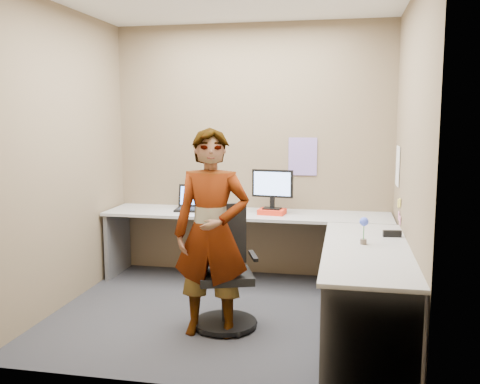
% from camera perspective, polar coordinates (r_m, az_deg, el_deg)
% --- Properties ---
extents(ground, '(3.00, 3.00, 0.00)m').
position_cam_1_polar(ground, '(4.82, -1.53, -12.84)').
color(ground, '#232328').
rests_on(ground, ground).
extents(wall_back, '(3.00, 0.00, 3.00)m').
position_cam_1_polar(wall_back, '(5.79, 1.27, 4.39)').
color(wall_back, brown).
rests_on(wall_back, ground).
extents(wall_right, '(0.00, 2.70, 2.70)m').
position_cam_1_polar(wall_right, '(4.44, 17.68, 2.89)').
color(wall_right, brown).
rests_on(wall_right, ground).
extents(wall_left, '(0.00, 2.70, 2.70)m').
position_cam_1_polar(wall_left, '(5.07, -18.39, 3.46)').
color(wall_left, brown).
rests_on(wall_left, ground).
extents(desk, '(2.98, 2.58, 0.73)m').
position_cam_1_polar(desk, '(4.94, 4.41, -5.20)').
color(desk, '#A8A8A8').
rests_on(desk, ground).
extents(paper_ream, '(0.29, 0.23, 0.05)m').
position_cam_1_polar(paper_ream, '(5.47, 3.43, -2.11)').
color(paper_ream, red).
rests_on(paper_ream, desk).
extents(monitor, '(0.42, 0.14, 0.40)m').
position_cam_1_polar(monitor, '(5.44, 3.48, 0.66)').
color(monitor, black).
rests_on(monitor, paper_ream).
extents(laptop, '(0.39, 0.33, 0.26)m').
position_cam_1_polar(laptop, '(5.75, -4.92, -1.22)').
color(laptop, black).
rests_on(laptop, desk).
extents(trackball_mouse, '(0.12, 0.08, 0.07)m').
position_cam_1_polar(trackball_mouse, '(5.48, -1.06, -2.09)').
color(trackball_mouse, '#B7B7BC').
rests_on(trackball_mouse, desk).
extents(origami, '(0.10, 0.10, 0.06)m').
position_cam_1_polar(origami, '(5.34, -0.36, -2.31)').
color(origami, white).
rests_on(origami, desk).
extents(stapler, '(0.15, 0.06, 0.05)m').
position_cam_1_polar(stapler, '(4.62, 15.92, -4.29)').
color(stapler, black).
rests_on(stapler, desk).
extents(flower, '(0.07, 0.07, 0.22)m').
position_cam_1_polar(flower, '(4.28, 13.08, -3.58)').
color(flower, brown).
rests_on(flower, desk).
extents(calendar_purple, '(0.30, 0.01, 0.40)m').
position_cam_1_polar(calendar_purple, '(5.71, 6.70, 3.79)').
color(calendar_purple, '#846BB7').
rests_on(calendar_purple, wall_back).
extents(calendar_white, '(0.01, 0.28, 0.38)m').
position_cam_1_polar(calendar_white, '(5.34, 16.47, 2.67)').
color(calendar_white, white).
rests_on(calendar_white, wall_right).
extents(sticky_note_a, '(0.01, 0.07, 0.07)m').
position_cam_1_polar(sticky_note_a, '(5.03, 16.69, -1.10)').
color(sticky_note_a, '#F2E059').
rests_on(sticky_note_a, wall_right).
extents(sticky_note_b, '(0.01, 0.07, 0.07)m').
position_cam_1_polar(sticky_note_b, '(5.10, 16.58, -2.45)').
color(sticky_note_b, pink).
rests_on(sticky_note_b, wall_right).
extents(sticky_note_c, '(0.01, 0.07, 0.07)m').
position_cam_1_polar(sticky_note_c, '(4.98, 16.69, -2.93)').
color(sticky_note_c, pink).
rests_on(sticky_note_c, wall_right).
extents(sticky_note_d, '(0.01, 0.07, 0.07)m').
position_cam_1_polar(sticky_note_d, '(5.18, 16.52, -1.17)').
color(sticky_note_d, '#F2E059').
rests_on(sticky_note_d, wall_right).
extents(office_chair, '(0.57, 0.56, 0.98)m').
position_cam_1_polar(office_chair, '(4.46, -1.70, -9.14)').
color(office_chair, black).
rests_on(office_chair, ground).
extents(person, '(0.62, 0.43, 1.64)m').
position_cam_1_polar(person, '(4.19, -3.06, -4.39)').
color(person, '#999399').
rests_on(person, ground).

